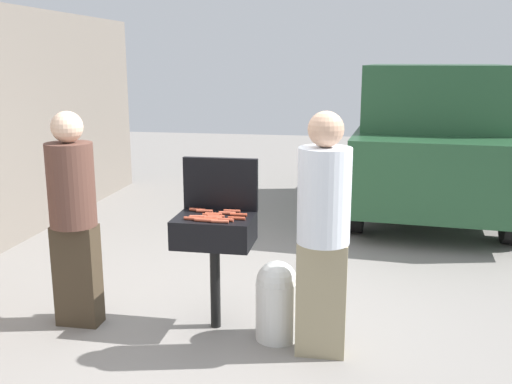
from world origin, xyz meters
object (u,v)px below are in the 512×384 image
Objects in this scene: hot_dog_8 at (216,217)px; hot_dog_12 at (211,215)px; hot_dog_14 at (213,218)px; hot_dog_15 at (225,220)px; person_right at (323,227)px; hot_dog_4 at (227,213)px; person_left at (73,212)px; hot_dog_3 at (220,221)px; hot_dog_2 at (232,211)px; bbq_grill at (214,234)px; hot_dog_13 at (197,210)px; hot_dog_5 at (237,218)px; hot_dog_11 at (203,220)px; hot_dog_0 at (198,217)px; hot_dog_7 at (239,215)px; hot_dog_10 at (209,219)px; hot_dog_1 at (214,214)px; parked_minivan at (431,137)px; propane_tank at (277,299)px; hot_dog_9 at (205,211)px; hot_dog_6 at (192,219)px.

hot_dog_12 is at bearing 142.54° from hot_dog_8.
hot_dog_15 is (0.10, -0.03, 0.00)m from hot_dog_14.
hot_dog_12 is 0.92m from person_right.
person_left reaches higher than hot_dog_4.
hot_dog_4 is 1.00× the size of hot_dog_8.
hot_dog_4 is (-0.00, 0.24, 0.00)m from hot_dog_3.
hot_dog_2 is 0.31m from hot_dog_3.
hot_dog_15 is (0.00, -0.25, 0.00)m from hot_dog_2.
bbq_grill is at bearing 99.69° from hot_dog_14.
hot_dog_13 is 1.10m from person_right.
hot_dog_4 and hot_dog_5 have the same top height.
hot_dog_5 is (0.10, -0.13, 0.00)m from hot_dog_4.
hot_dog_11 is (-0.16, -0.29, 0.00)m from hot_dog_2.
person_right is at bearing -12.56° from hot_dog_0.
hot_dog_13 is at bearing 165.77° from hot_dog_7.
hot_dog_7 and hot_dog_13 have the same top height.
hot_dog_8 is 1.00× the size of hot_dog_13.
hot_dog_1 is at bearing 90.29° from hot_dog_10.
person_left is (-1.08, -0.01, 0.01)m from hot_dog_10.
hot_dog_2 is at bearing -24.91° from person_right.
parked_minivan is at bearing 65.76° from hot_dog_3.
person_left is (-1.07, -0.13, 0.01)m from hot_dog_12.
hot_dog_7 and hot_dog_12 have the same top height.
hot_dog_5 is 0.21m from hot_dog_10.
person_left is at bearing -179.27° from propane_tank.
hot_dog_0 and hot_dog_7 have the same top height.
hot_dog_8 is at bearing -62.70° from hot_dog_1.
hot_dog_0 is at bearing -91.15° from hot_dog_9.
hot_dog_12 is at bearing -174.68° from bbq_grill.
hot_dog_7 is at bearing 28.01° from hot_dog_6.
hot_dog_15 is (0.11, -0.11, 0.16)m from bbq_grill.
hot_dog_15 is at bearing -45.43° from bbq_grill.
person_right is (0.67, -0.33, 0.03)m from hot_dog_7.
hot_dog_5 is 1.00× the size of hot_dog_7.
hot_dog_4 is at bearing 69.18° from parked_minivan.
hot_dog_14 is at bearing -64.74° from hot_dog_12.
hot_dog_11 is (-0.05, -0.15, 0.16)m from bbq_grill.
hot_dog_5 is 0.03× the size of parked_minivan.
hot_dog_15 is at bearing 14.56° from hot_dog_11.
hot_dog_2 is (0.11, 0.14, 0.16)m from bbq_grill.
hot_dog_3 is 1.00× the size of hot_dog_6.
hot_dog_0 is 0.12m from hot_dog_14.
hot_dog_4 is 1.00× the size of hot_dog_10.
hot_dog_10 is 0.03× the size of parked_minivan.
hot_dog_6 and hot_dog_11 have the same top height.
hot_dog_4 and hot_dog_13 have the same top height.
hot_dog_9 is 0.22m from hot_dog_14.
hot_dog_8 is at bearing 69.64° from hot_dog_10.
hot_dog_2 is 0.28m from hot_dog_13.
hot_dog_6 is at bearing -129.51° from hot_dog_1.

